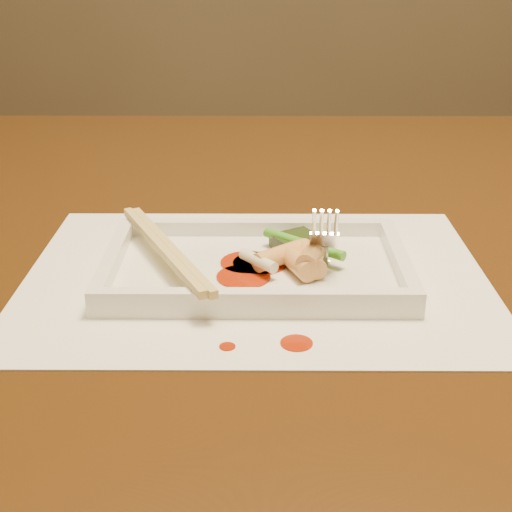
{
  "coord_description": "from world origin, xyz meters",
  "views": [
    {
      "loc": [
        -0.01,
        -0.72,
        1.02
      ],
      "look_at": [
        -0.01,
        -0.16,
        0.77
      ],
      "focal_mm": 50.0,
      "sensor_mm": 36.0,
      "label": 1
    }
  ],
  "objects_px": {
    "table": "(268,294)",
    "fork": "(339,179)",
    "placemat": "(256,276)",
    "chopstick_a": "(161,248)",
    "plate_base": "(256,271)"
  },
  "relations": [
    {
      "from": "placemat",
      "to": "chopstick_a",
      "type": "distance_m",
      "value": 0.09
    },
    {
      "from": "plate_base",
      "to": "table",
      "type": "bearing_deg",
      "value": 85.3
    },
    {
      "from": "plate_base",
      "to": "chopstick_a",
      "type": "bearing_deg",
      "value": 180.0
    },
    {
      "from": "table",
      "to": "placemat",
      "type": "bearing_deg",
      "value": -94.7
    },
    {
      "from": "plate_base",
      "to": "fork",
      "type": "xyz_separation_m",
      "value": [
        0.07,
        0.02,
        0.08
      ]
    },
    {
      "from": "plate_base",
      "to": "fork",
      "type": "height_order",
      "value": "fork"
    },
    {
      "from": "placemat",
      "to": "table",
      "type": "bearing_deg",
      "value": 85.3
    },
    {
      "from": "plate_base",
      "to": "fork",
      "type": "distance_m",
      "value": 0.11
    },
    {
      "from": "placemat",
      "to": "plate_base",
      "type": "xyz_separation_m",
      "value": [
        0.0,
        0.0,
        0.0
      ]
    },
    {
      "from": "fork",
      "to": "chopstick_a",
      "type": "bearing_deg",
      "value": -173.25
    },
    {
      "from": "table",
      "to": "fork",
      "type": "relative_size",
      "value": 10.0
    },
    {
      "from": "placemat",
      "to": "fork",
      "type": "relative_size",
      "value": 2.86
    },
    {
      "from": "table",
      "to": "plate_base",
      "type": "xyz_separation_m",
      "value": [
        -0.01,
        -0.16,
        0.11
      ]
    },
    {
      "from": "placemat",
      "to": "plate_base",
      "type": "bearing_deg",
      "value": 0.0
    },
    {
      "from": "table",
      "to": "fork",
      "type": "bearing_deg",
      "value": -68.69
    }
  ]
}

